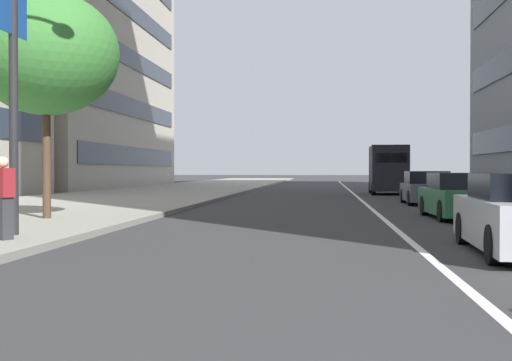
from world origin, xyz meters
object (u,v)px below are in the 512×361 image
Objects in this scene: pedestrian_on_plaza at (3,198)px; delivery_van_ahead at (388,169)px; car_far_down_avenue at (426,189)px; street_tree_near_plaza_corner at (46,54)px; car_approaching_light at (461,197)px.

delivery_van_ahead is at bearing -166.35° from pedestrian_on_plaza.
delivery_van_ahead is (12.70, 0.49, 0.88)m from car_far_down_avenue.
delivery_van_ahead is 27.36m from street_tree_near_plaza_corner.
car_approaching_light is 1.08× the size of car_far_down_avenue.
delivery_van_ahead is (21.63, 0.25, 0.89)m from car_approaching_light.
pedestrian_on_plaza reaches higher than car_far_down_avenue.
delivery_van_ahead is 3.39× the size of pedestrian_on_plaza.
pedestrian_on_plaza is (-5.75, -1.48, -3.65)m from street_tree_near_plaza_corner.
car_approaching_light is 21.65m from delivery_van_ahead.
street_tree_near_plaza_corner reaches higher than pedestrian_on_plaza.
pedestrian_on_plaza is (-17.81, 10.25, 0.27)m from car_far_down_avenue.
car_far_down_avenue is at bearing -178.54° from pedestrian_on_plaza.
street_tree_near_plaza_corner reaches higher than car_far_down_avenue.
street_tree_near_plaza_corner is at bearing 135.94° from car_far_down_avenue.
car_far_down_avenue is (8.93, -0.24, 0.01)m from car_approaching_light.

